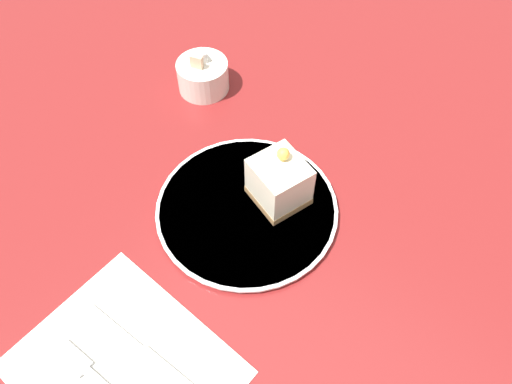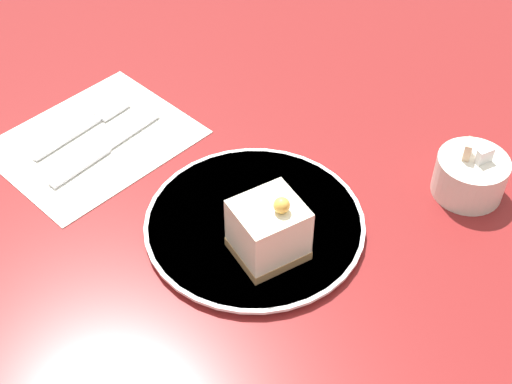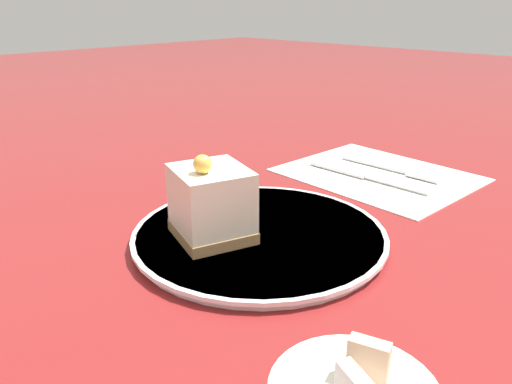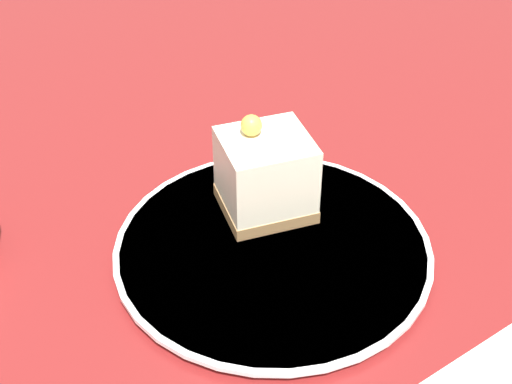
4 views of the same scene
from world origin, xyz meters
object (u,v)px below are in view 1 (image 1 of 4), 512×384
cake_slice (279,182)px  plate (246,208)px  knife (152,359)px  sugar_bowl (203,76)px  fork (96,379)px

cake_slice → plate: bearing=165.8°
knife → cake_slice: bearing=2.8°
cake_slice → knife: cake_slice is taller
sugar_bowl → plate: bearing=-126.6°
cake_slice → fork: bearing=-164.6°
cake_slice → sugar_bowl: size_ratio=1.06×
plate → cake_slice: cake_slice is taller
plate → fork: bearing=-179.0°
cake_slice → knife: bearing=-158.0°
sugar_bowl → fork: bearing=-154.0°
plate → knife: (-0.23, -0.04, -0.00)m
cake_slice → sugar_bowl: (0.12, 0.23, -0.02)m
knife → sugar_bowl: (0.38, 0.25, 0.02)m
knife → sugar_bowl: size_ratio=2.12×
cake_slice → knife: 0.27m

